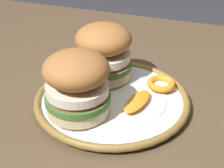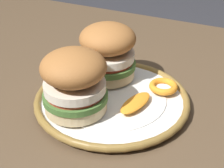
{
  "view_description": "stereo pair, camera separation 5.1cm",
  "coord_description": "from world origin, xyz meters",
  "px_view_note": "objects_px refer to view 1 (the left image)",
  "views": [
    {
      "loc": [
        -0.09,
        0.48,
        1.03
      ],
      "look_at": [
        0.06,
        0.04,
        0.74
      ],
      "focal_mm": 53.73,
      "sensor_mm": 36.0,
      "label": 1
    },
    {
      "loc": [
        -0.14,
        0.46,
        1.03
      ],
      "look_at": [
        0.06,
        0.04,
        0.74
      ],
      "focal_mm": 53.73,
      "sensor_mm": 36.0,
      "label": 2
    }
  ],
  "objects_px": {
    "dining_table": "(151,140)",
    "sandwich_half_left": "(77,83)",
    "sandwich_half_right": "(104,51)",
    "dinner_plate": "(112,99)"
  },
  "relations": [
    {
      "from": "dining_table",
      "to": "sandwich_half_right",
      "type": "bearing_deg",
      "value": -12.18
    },
    {
      "from": "dining_table",
      "to": "dinner_plate",
      "type": "relative_size",
      "value": 5.59
    },
    {
      "from": "sandwich_half_left",
      "to": "dinner_plate",
      "type": "bearing_deg",
      "value": -121.2
    },
    {
      "from": "dining_table",
      "to": "dinner_plate",
      "type": "height_order",
      "value": "dinner_plate"
    },
    {
      "from": "dining_table",
      "to": "sandwich_half_right",
      "type": "distance_m",
      "value": 0.19
    },
    {
      "from": "sandwich_half_left",
      "to": "sandwich_half_right",
      "type": "xyz_separation_m",
      "value": [
        0.0,
        -0.12,
        0.0
      ]
    },
    {
      "from": "dining_table",
      "to": "sandwich_half_right",
      "type": "relative_size",
      "value": 13.72
    },
    {
      "from": "dinner_plate",
      "to": "sandwich_half_left",
      "type": "bearing_deg",
      "value": 58.8
    },
    {
      "from": "dining_table",
      "to": "sandwich_half_left",
      "type": "relative_size",
      "value": 14.39
    },
    {
      "from": "dining_table",
      "to": "sandwich_half_left",
      "type": "height_order",
      "value": "sandwich_half_left"
    }
  ]
}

